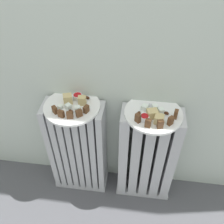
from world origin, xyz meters
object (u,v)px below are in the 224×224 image
(radiator_right, at_px, (147,157))
(jam_bowl_left, at_px, (78,96))
(jam_bowl_right, at_px, (145,118))
(plate_left, at_px, (72,106))
(fork, at_px, (149,109))
(radiator_left, at_px, (78,150))
(plate_right, at_px, (153,113))

(radiator_right, distance_m, jam_bowl_left, 0.50)
(jam_bowl_left, bearing_deg, jam_bowl_right, -18.63)
(plate_left, relative_size, fork, 2.68)
(radiator_right, height_order, jam_bowl_right, jam_bowl_right)
(fork, bearing_deg, jam_bowl_right, -105.29)
(radiator_left, bearing_deg, fork, 2.68)
(plate_left, bearing_deg, plate_right, 0.00)
(radiator_right, bearing_deg, radiator_left, 180.00)
(fork, bearing_deg, jam_bowl_left, 173.71)
(radiator_right, xyz_separation_m, jam_bowl_left, (-0.36, 0.05, 0.34))
(plate_right, distance_m, jam_bowl_right, 0.07)
(radiator_left, relative_size, jam_bowl_right, 14.79)
(radiator_right, distance_m, plate_right, 0.32)
(radiator_right, bearing_deg, jam_bowl_left, 171.46)
(plate_right, bearing_deg, jam_bowl_right, -126.26)
(radiator_right, relative_size, plate_right, 2.33)
(radiator_right, distance_m, plate_left, 0.49)
(radiator_left, xyz_separation_m, plate_right, (0.38, 0.00, 0.32))
(radiator_left, bearing_deg, plate_left, 0.00)
(plate_left, bearing_deg, fork, 2.68)
(plate_left, bearing_deg, jam_bowl_left, 73.84)
(radiator_right, xyz_separation_m, plate_left, (-0.38, 0.00, 0.32))
(plate_left, distance_m, jam_bowl_left, 0.06)
(jam_bowl_right, bearing_deg, plate_left, 170.88)
(plate_right, xyz_separation_m, jam_bowl_left, (-0.36, 0.05, 0.02))
(jam_bowl_right, bearing_deg, fork, 74.71)
(radiator_left, relative_size, plate_left, 2.33)
(plate_right, height_order, fork, fork)
(jam_bowl_left, height_order, jam_bowl_right, jam_bowl_right)
(plate_right, bearing_deg, fork, 140.63)
(radiator_right, relative_size, jam_bowl_right, 14.79)
(fork, bearing_deg, radiator_right, -39.37)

